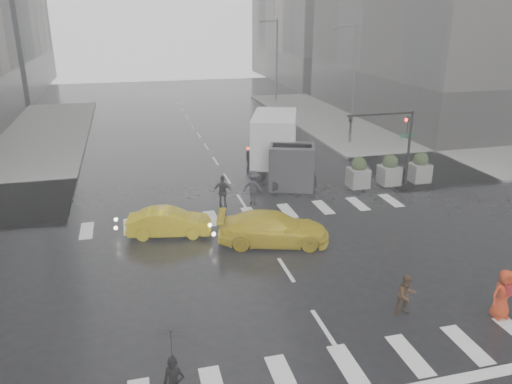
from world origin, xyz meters
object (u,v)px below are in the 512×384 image
object	(u,v)px
pedestrian_orange	(503,294)
traffic_signal_pole	(395,134)
box_truck	(279,145)
taxi_mid	(169,222)
pedestrian_brown	(406,295)

from	to	relation	value
pedestrian_orange	traffic_signal_pole	bearing A→B (deg)	77.38
pedestrian_orange	box_truck	size ratio (longest dim) A/B	0.25
taxi_mid	pedestrian_brown	bearing A→B (deg)	-129.73
pedestrian_brown	taxi_mid	xyz separation A→B (m)	(-7.19, 8.54, -0.12)
pedestrian_orange	taxi_mid	bearing A→B (deg)	137.45
pedestrian_orange	taxi_mid	xyz separation A→B (m)	(-10.23, 9.50, -0.26)
pedestrian_orange	taxi_mid	world-z (taller)	pedestrian_orange
traffic_signal_pole	pedestrian_brown	bearing A→B (deg)	-116.66
pedestrian_brown	box_truck	bearing A→B (deg)	83.68
pedestrian_brown	pedestrian_orange	xyz separation A→B (m)	(3.05, -0.96, 0.14)
pedestrian_brown	box_truck	world-z (taller)	box_truck
box_truck	pedestrian_orange	bearing A→B (deg)	-60.66
box_truck	traffic_signal_pole	bearing A→B (deg)	-12.67
taxi_mid	box_truck	xyz separation A→B (m)	(7.45, 7.14, 1.36)
box_truck	pedestrian_brown	bearing A→B (deg)	-71.11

